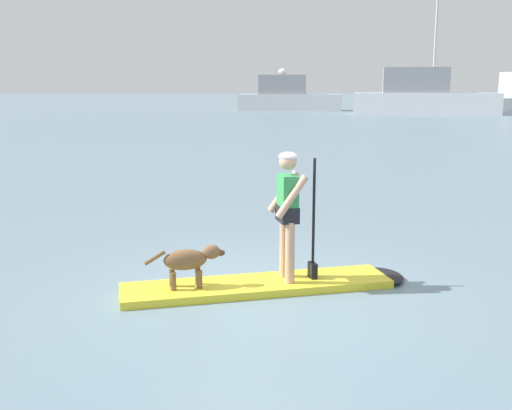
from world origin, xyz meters
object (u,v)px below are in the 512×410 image
(moored_boat_far_starboard, at_px, (288,97))
(moored_boat_far_port, at_px, (422,97))
(dog, at_px, (189,260))
(person_paddler, at_px, (289,207))
(paddleboard, at_px, (274,284))

(moored_boat_far_starboard, height_order, moored_boat_far_port, moored_boat_far_port)
(moored_boat_far_starboard, bearing_deg, dog, -94.88)
(moored_boat_far_port, bearing_deg, person_paddler, -107.69)
(paddleboard, distance_m, person_paddler, 1.01)
(person_paddler, bearing_deg, dog, -167.25)
(moored_boat_far_port, bearing_deg, paddleboard, -107.86)
(dog, relative_size, moored_boat_far_port, 0.08)
(moored_boat_far_starboard, bearing_deg, moored_boat_far_port, -37.06)
(paddleboard, xyz_separation_m, moored_boat_far_port, (15.42, 47.85, 1.51))
(person_paddler, distance_m, moored_boat_far_port, 50.18)
(dog, relative_size, moored_boat_far_starboard, 0.09)
(paddleboard, height_order, person_paddler, person_paddler)
(dog, xyz_separation_m, moored_boat_far_starboard, (4.85, 56.87, 0.93))
(person_paddler, bearing_deg, paddleboard, -167.25)
(person_paddler, xyz_separation_m, moored_boat_far_port, (15.24, 47.81, 0.52))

